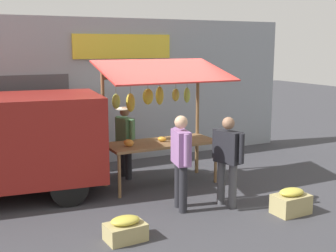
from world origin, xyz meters
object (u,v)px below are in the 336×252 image
(produce_crate_near, at_px, (291,202))
(market_stall, at_px, (159,108))
(shopper_with_ponytail, at_px, (181,156))
(shopper_in_striped_shirt, at_px, (228,156))
(produce_crate_side, at_px, (125,229))
(vendor_with_sunhat, at_px, (125,137))

(produce_crate_near, bearing_deg, market_stall, -62.11)
(shopper_with_ponytail, xyz_separation_m, shopper_in_striped_shirt, (-0.81, 0.20, -0.04))
(shopper_in_striped_shirt, height_order, produce_crate_near, shopper_in_striped_shirt)
(market_stall, height_order, shopper_with_ponytail, market_stall)
(shopper_with_ponytail, bearing_deg, produce_crate_side, 130.04)
(produce_crate_near, height_order, produce_crate_side, produce_crate_near)
(market_stall, bearing_deg, shopper_in_striped_shirt, 107.81)
(market_stall, height_order, produce_crate_near, market_stall)
(market_stall, distance_m, vendor_with_sunhat, 1.07)
(vendor_with_sunhat, relative_size, shopper_in_striped_shirt, 0.97)
(shopper_in_striped_shirt, relative_size, produce_crate_side, 2.68)
(produce_crate_near, bearing_deg, vendor_with_sunhat, -60.98)
(vendor_with_sunhat, height_order, shopper_with_ponytail, shopper_with_ponytail)
(produce_crate_near, xyz_separation_m, produce_crate_side, (2.85, -0.27, -0.04))
(vendor_with_sunhat, bearing_deg, market_stall, 24.22)
(shopper_in_striped_shirt, bearing_deg, shopper_with_ponytail, 59.88)
(shopper_in_striped_shirt, bearing_deg, produce_crate_side, 87.47)
(produce_crate_near, distance_m, produce_crate_side, 2.86)
(produce_crate_side, bearing_deg, shopper_in_striped_shirt, -166.15)
(vendor_with_sunhat, distance_m, shopper_in_striped_shirt, 2.55)
(market_stall, distance_m, shopper_in_striped_shirt, 1.85)
(shopper_with_ponytail, relative_size, shopper_in_striped_shirt, 1.03)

